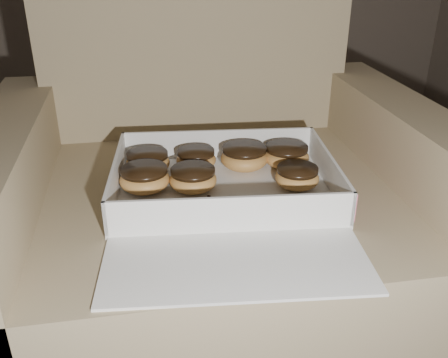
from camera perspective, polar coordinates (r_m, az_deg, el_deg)
name	(u,v)px	position (r m, az deg, el deg)	size (l,w,h in m)	color
armchair	(214,223)	(1.13, -1.17, -5.06)	(0.92, 0.78, 0.96)	#887857
bakery_box	(228,196)	(0.94, 0.43, -1.96)	(0.46, 0.53, 0.07)	white
donut_a	(297,177)	(0.99, 8.36, 0.28)	(0.09, 0.09, 0.04)	gold
donut_b	(145,178)	(0.97, -9.07, 0.07)	(0.10, 0.10, 0.05)	gold
donut_c	(244,157)	(1.05, 2.33, 2.53)	(0.10, 0.10, 0.05)	gold
donut_d	(148,162)	(1.05, -8.71, 1.94)	(0.09, 0.09, 0.05)	gold
donut_e	(196,158)	(1.06, -3.21, 2.36)	(0.08, 0.08, 0.04)	gold
donut_f	(193,179)	(0.97, -3.56, 0.06)	(0.09, 0.09, 0.05)	gold
donut_g	(286,155)	(1.07, 7.15, 2.69)	(0.10, 0.10, 0.05)	gold
crumb_a	(209,196)	(0.95, -1.75, -1.98)	(0.01, 0.01, 0.00)	black
crumb_b	(298,190)	(0.98, 8.47, -1.25)	(0.01, 0.01, 0.00)	black
crumb_c	(203,216)	(0.88, -2.45, -4.27)	(0.01, 0.01, 0.00)	black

